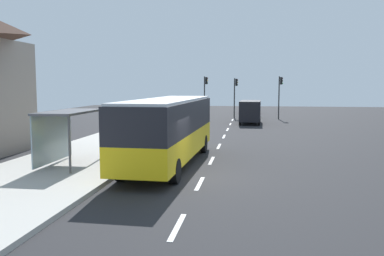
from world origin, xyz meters
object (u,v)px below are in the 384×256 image
(bus_shelter, at_px, (63,123))
(recycling_bin_orange, at_px, (122,149))
(traffic_light_median, at_px, (235,91))
(recycling_bin_red, at_px, (127,147))
(white_van, at_px, (250,110))
(recycling_bin_blue, at_px, (118,151))
(recycling_bin_green, at_px, (130,145))
(sedan_near, at_px, (251,111))
(sedan_far, at_px, (251,108))
(traffic_light_near_side, at_px, (280,91))
(bus, at_px, (169,127))
(traffic_light_far_side, at_px, (205,90))

(bus_shelter, bearing_deg, recycling_bin_orange, 40.80)
(recycling_bin_orange, xyz_separation_m, traffic_light_median, (4.60, 29.34, 2.48))
(recycling_bin_red, bearing_deg, bus_shelter, -130.29)
(white_van, bearing_deg, recycling_bin_blue, -105.85)
(white_van, relative_size, recycling_bin_red, 5.54)
(recycling_bin_blue, xyz_separation_m, recycling_bin_green, (0.00, 2.10, 0.00))
(sedan_near, height_order, recycling_bin_green, sedan_near)
(white_van, relative_size, recycling_bin_green, 5.54)
(sedan_far, bearing_deg, recycling_bin_red, -100.11)
(white_van, height_order, traffic_light_near_side, traffic_light_near_side)
(recycling_bin_orange, relative_size, recycling_bin_red, 1.00)
(traffic_light_near_side, bearing_deg, recycling_bin_green, -110.22)
(bus, xyz_separation_m, recycling_bin_blue, (-2.49, -0.25, -1.19))
(traffic_light_near_side, bearing_deg, traffic_light_median, 162.58)
(sedan_far, bearing_deg, white_van, -90.39)
(sedan_far, distance_m, recycling_bin_orange, 37.74)
(white_van, height_order, bus_shelter, bus_shelter)
(recycling_bin_green, xyz_separation_m, traffic_light_near_side, (9.70, 26.34, 2.58))
(white_van, bearing_deg, recycling_bin_green, -107.39)
(white_van, bearing_deg, sedan_near, 89.19)
(sedan_near, height_order, traffic_light_near_side, traffic_light_near_side)
(bus, relative_size, traffic_light_far_side, 2.27)
(traffic_light_far_side, xyz_separation_m, bus_shelter, (-3.31, -30.45, -1.16))
(bus_shelter, bearing_deg, recycling_bin_blue, 28.68)
(recycling_bin_orange, distance_m, traffic_light_median, 29.80)
(bus, relative_size, recycling_bin_green, 11.67)
(sedan_near, bearing_deg, traffic_light_far_side, -177.57)
(sedan_near, xyz_separation_m, traffic_light_near_side, (3.20, -1.03, 2.44))
(recycling_bin_red, height_order, recycling_bin_green, same)
(sedan_near, bearing_deg, recycling_bin_red, -103.03)
(traffic_light_median, distance_m, bus_shelter, 32.00)
(white_van, bearing_deg, bus, -99.95)
(bus, xyz_separation_m, traffic_light_far_side, (-1.39, 28.99, 1.42))
(sedan_near, bearing_deg, traffic_light_median, 163.24)
(traffic_light_near_side, height_order, traffic_light_far_side, traffic_light_far_side)
(recycling_bin_blue, bearing_deg, traffic_light_far_side, 87.84)
(recycling_bin_red, distance_m, traffic_light_near_side, 28.84)
(traffic_light_near_side, height_order, traffic_light_median, traffic_light_near_side)
(traffic_light_median, bearing_deg, sedan_near, -16.76)
(recycling_bin_red, relative_size, traffic_light_far_side, 0.19)
(recycling_bin_orange, height_order, recycling_bin_green, same)
(bus, relative_size, bus_shelter, 2.77)
(recycling_bin_blue, height_order, recycling_bin_green, same)
(traffic_light_far_side, height_order, traffic_light_median, traffic_light_far_side)
(sedan_far, relative_size, recycling_bin_orange, 4.73)
(recycling_bin_orange, bearing_deg, bus, -10.22)
(white_van, xyz_separation_m, recycling_bin_green, (-6.40, -20.44, -0.69))
(sedan_far, relative_size, traffic_light_near_side, 0.93)
(bus, bearing_deg, white_van, 80.05)
(recycling_bin_blue, relative_size, traffic_light_far_side, 0.19)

